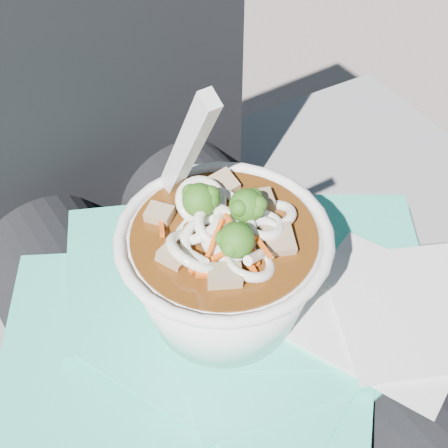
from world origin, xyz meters
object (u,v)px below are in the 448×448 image
stone_ledge (166,398)px  lap (229,374)px  plastic_bag (235,328)px  person_body (174,281)px  udon_bowl (224,263)px

stone_ledge → lap: size_ratio=2.08×
lap → plastic_bag: bearing=-81.1°
lap → person_body: bearing=90.0°
stone_ledge → udon_bowl: bearing=-89.4°
lap → person_body: (0.00, 0.09, 0.04)m
person_body → udon_bowl: bearing=-89.0°
person_body → plastic_bag: bearing=-89.4°
person_body → udon_bowl: 0.13m
person_body → plastic_bag: size_ratio=2.32×
lap → person_body: person_body is taller
stone_ledge → udon_bowl: udon_bowl is taller
person_body → plastic_bag: (0.00, -0.10, 0.04)m
plastic_bag → udon_bowl: udon_bowl is taller
stone_ledge → udon_bowl: 0.44m
lap → plastic_bag: (0.00, -0.01, 0.08)m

